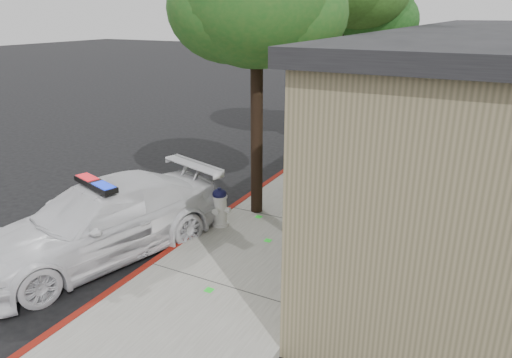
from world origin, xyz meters
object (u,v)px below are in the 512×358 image
(police_car, at_px, (100,221))
(street_tree_near, at_px, (257,4))
(fire_hydrant, at_px, (220,207))
(street_tree_far, at_px, (366,15))

(police_car, relative_size, street_tree_near, 0.88)
(fire_hydrant, height_order, street_tree_near, street_tree_near)
(fire_hydrant, relative_size, street_tree_near, 0.14)
(fire_hydrant, relative_size, street_tree_far, 0.15)
(police_car, bearing_deg, street_tree_far, 93.84)
(police_car, height_order, street_tree_far, street_tree_far)
(police_car, bearing_deg, fire_hydrant, 69.85)
(street_tree_near, relative_size, street_tree_far, 1.06)
(police_car, xyz_separation_m, street_tree_near, (1.87, 3.06, 4.01))
(police_car, distance_m, street_tree_far, 10.81)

